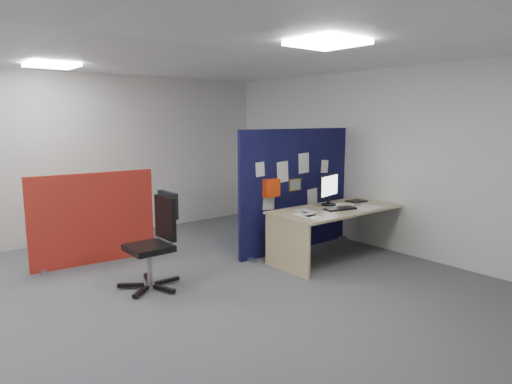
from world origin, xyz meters
TOP-DOWN VIEW (x-y plane):
  - floor at (0.00, 0.00)m, footprint 9.00×9.00m
  - ceiling at (0.00, 0.00)m, footprint 9.00×7.00m
  - wall_back at (0.00, 3.50)m, footprint 9.00×0.02m
  - wall_front at (0.00, -3.50)m, footprint 9.00×0.02m
  - wall_right at (4.50, 0.00)m, footprint 0.02×7.00m
  - ceiling_lights at (0.33, 0.67)m, footprint 4.10×4.10m
  - navy_divider at (3.46, 0.89)m, footprint 2.21×0.30m
  - main_desk at (3.58, 0.22)m, footprint 2.01×0.89m
  - monitor_main at (3.62, 0.39)m, footprint 0.51×0.22m
  - keyboard at (3.51, 0.08)m, footprint 0.48×0.28m
  - mouse at (3.90, 0.10)m, footprint 0.11×0.08m
  - paper_tray at (4.17, 0.33)m, footprint 0.29×0.23m
  - red_divider at (0.80, 2.10)m, footprint 1.67×0.30m
  - office_chair at (1.07, 0.75)m, footprint 0.70×0.73m
  - desk_papers at (3.40, 0.12)m, footprint 1.39×0.83m

SIDE VIEW (x-z plane):
  - floor at x=0.00m, z-range 0.00..0.00m
  - main_desk at x=3.58m, z-range 0.21..0.94m
  - red_divider at x=0.80m, z-range -0.01..1.24m
  - office_chair at x=1.07m, z-range 0.08..1.18m
  - desk_papers at x=3.40m, z-range 0.73..0.73m
  - paper_tray at x=4.17m, z-range 0.73..0.74m
  - keyboard at x=3.51m, z-range 0.73..0.75m
  - mouse at x=3.90m, z-range 0.73..0.76m
  - navy_divider at x=3.46m, z-range 0.00..1.82m
  - monitor_main at x=3.62m, z-range 0.75..1.20m
  - wall_back at x=0.00m, z-range 0.00..2.70m
  - wall_front at x=0.00m, z-range 0.00..2.70m
  - wall_right at x=4.50m, z-range 0.00..2.70m
  - ceiling_lights at x=0.33m, z-range 2.65..2.69m
  - ceiling at x=0.00m, z-range 2.69..2.71m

